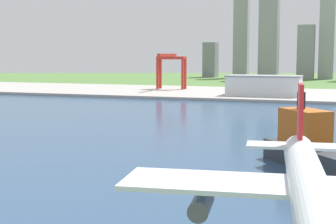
# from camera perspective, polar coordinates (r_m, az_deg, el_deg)

# --- Properties ---
(ground_plane) EXTENTS (2400.00, 2400.00, 0.00)m
(ground_plane) POSITION_cam_1_polar(r_m,az_deg,el_deg) (265.61, 11.91, -1.49)
(ground_plane) COLOR #50783A
(water_bay) EXTENTS (840.00, 360.00, 0.15)m
(water_bay) POSITION_cam_1_polar(r_m,az_deg,el_deg) (207.01, 9.62, -3.64)
(water_bay) COLOR #2D4C70
(water_bay) RESTS_ON ground
(industrial_pier) EXTENTS (840.00, 140.00, 2.50)m
(industrial_pier) POSITION_cam_1_polar(r_m,az_deg,el_deg) (453.49, 15.23, 1.82)
(industrial_pier) COLOR #A9A39D
(industrial_pier) RESTS_ON ground
(airplane_landing) EXTENTS (38.47, 44.20, 12.67)m
(airplane_landing) POSITION_cam_1_polar(r_m,az_deg,el_deg) (51.35, 15.48, -8.20)
(airplane_landing) COLOR silver
(container_barge) EXTENTS (38.75, 43.82, 23.74)m
(container_barge) POSITION_cam_1_polar(r_m,az_deg,el_deg) (166.94, 15.96, -3.90)
(container_barge) COLOR #2D3338
(container_barge) RESTS_ON water_bay
(port_crane_red) EXTENTS (28.20, 47.33, 34.40)m
(port_crane_red) POSITION_cam_1_polar(r_m,az_deg,el_deg) (496.48, 0.29, 5.52)
(port_crane_red) COLOR #B72D23
(port_crane_red) RESTS_ON industrial_pier
(warehouse_main) EXTENTS (59.86, 30.73, 16.58)m
(warehouse_main) POSITION_cam_1_polar(r_m,az_deg,el_deg) (426.61, 10.70, 2.95)
(warehouse_main) COLOR white
(warehouse_main) RESTS_ON industrial_pier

